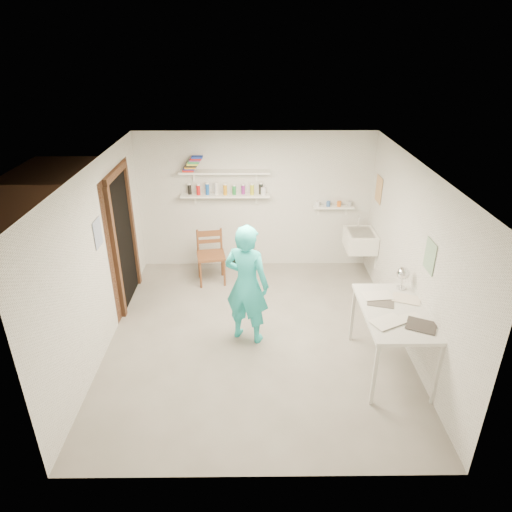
{
  "coord_description": "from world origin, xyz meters",
  "views": [
    {
      "loc": [
        -0.05,
        -5.23,
        3.79
      ],
      "look_at": [
        0.0,
        0.4,
        1.05
      ],
      "focal_mm": 32.0,
      "sensor_mm": 36.0,
      "label": 1
    }
  ],
  "objects_px": {
    "wooden_chair": "(211,256)",
    "man": "(247,284)",
    "desk_lamp": "(403,273)",
    "wall_clock": "(240,258)",
    "work_table": "(391,340)",
    "belfast_sink": "(360,240)"
  },
  "relations": [
    {
      "from": "belfast_sink",
      "to": "wooden_chair",
      "type": "xyz_separation_m",
      "value": [
        -2.49,
        -0.12,
        -0.21
      ]
    },
    {
      "from": "belfast_sink",
      "to": "wooden_chair",
      "type": "relative_size",
      "value": 0.62
    },
    {
      "from": "belfast_sink",
      "to": "desk_lamp",
      "type": "bearing_deg",
      "value": -86.86
    },
    {
      "from": "wooden_chair",
      "to": "man",
      "type": "bearing_deg",
      "value": -78.71
    },
    {
      "from": "wooden_chair",
      "to": "work_table",
      "type": "relative_size",
      "value": 0.75
    },
    {
      "from": "wooden_chair",
      "to": "work_table",
      "type": "bearing_deg",
      "value": -53.39
    },
    {
      "from": "man",
      "to": "belfast_sink",
      "type": "bearing_deg",
      "value": -114.52
    },
    {
      "from": "belfast_sink",
      "to": "desk_lamp",
      "type": "height_order",
      "value": "desk_lamp"
    },
    {
      "from": "wall_clock",
      "to": "work_table",
      "type": "relative_size",
      "value": 0.23
    },
    {
      "from": "wall_clock",
      "to": "man",
      "type": "bearing_deg",
      "value": -44.18
    },
    {
      "from": "belfast_sink",
      "to": "desk_lamp",
      "type": "relative_size",
      "value": 3.72
    },
    {
      "from": "man",
      "to": "desk_lamp",
      "type": "height_order",
      "value": "man"
    },
    {
      "from": "wooden_chair",
      "to": "desk_lamp",
      "type": "xyz_separation_m",
      "value": [
        2.59,
        -1.76,
        0.59
      ]
    },
    {
      "from": "man",
      "to": "work_table",
      "type": "height_order",
      "value": "man"
    },
    {
      "from": "man",
      "to": "desk_lamp",
      "type": "distance_m",
      "value": 2.0
    },
    {
      "from": "wall_clock",
      "to": "desk_lamp",
      "type": "height_order",
      "value": "wall_clock"
    },
    {
      "from": "wall_clock",
      "to": "work_table",
      "type": "bearing_deg",
      "value": -2.46
    },
    {
      "from": "desk_lamp",
      "to": "wooden_chair",
      "type": "bearing_deg",
      "value": 145.76
    },
    {
      "from": "wall_clock",
      "to": "belfast_sink",
      "type": "bearing_deg",
      "value": 60.69
    },
    {
      "from": "work_table",
      "to": "desk_lamp",
      "type": "relative_size",
      "value": 8.0
    },
    {
      "from": "wall_clock",
      "to": "work_table",
      "type": "xyz_separation_m",
      "value": [
        1.85,
        -0.88,
        -0.69
      ]
    },
    {
      "from": "wooden_chair",
      "to": "work_table",
      "type": "distance_m",
      "value": 3.29
    }
  ]
}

